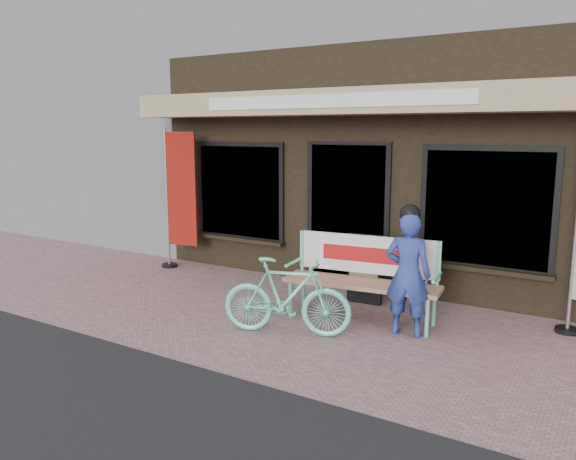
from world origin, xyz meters
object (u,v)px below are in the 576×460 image
Objects in this scene: nobori_red at (179,197)px; menu_stand at (365,268)px; person at (408,272)px; bicycle at (287,297)px; bench at (364,271)px.

nobori_red is 3.61m from menu_stand.
person is 1.01× the size of bicycle.
bicycle is at bearing -104.60° from menu_stand.
bicycle is 0.63× the size of nobori_red.
bench is at bearing -22.78° from nobori_red.
bench is 0.72m from person.
bench reaches higher than menu_stand.
person is 1.29m from menu_stand.
person reaches higher than bench.
person is 1.43m from bicycle.
bicycle is 1.57× the size of menu_stand.
nobori_red reaches higher than person.
nobori_red reaches higher than bench.
person reaches higher than menu_stand.
nobori_red is (-3.25, 1.76, 0.79)m from bicycle.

